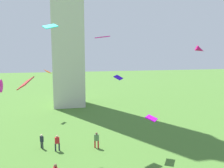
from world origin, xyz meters
TOP-DOWN VIEW (x-y plane):
  - person_0 at (-10.83, 19.23)m, footprint 0.42×0.48m
  - person_1 at (-9.19, 18.21)m, footprint 0.54×0.33m
  - person_5 at (-5.02, 18.04)m, footprint 0.53×0.47m
  - kite_flying_0 at (15.32, 30.40)m, footprint 1.91×1.46m
  - kite_flying_2 at (-11.72, 16.22)m, footprint 1.51×1.99m
  - kite_flying_4 at (-4.14, 18.91)m, footprint 1.67×1.54m
  - kite_flying_5 at (-10.62, 31.54)m, footprint 1.15×1.32m
  - kite_flying_6 at (-9.54, 19.86)m, footprint 1.71×1.43m
  - kite_flying_7 at (-1.21, 23.50)m, footprint 1.28×1.24m
  - kite_flying_9 at (0.11, 15.20)m, footprint 1.66×1.80m

SIDE VIEW (x-z plane):
  - person_0 at x=-10.83m, z-range 0.11..1.72m
  - person_1 at x=-9.19m, z-range 0.12..1.87m
  - person_5 at x=-5.02m, z-range 0.12..1.89m
  - kite_flying_9 at x=0.11m, z-range 3.58..4.12m
  - kite_flying_7 at x=-1.21m, z-range 6.76..7.41m
  - kite_flying_5 at x=-10.62m, z-range 7.04..7.74m
  - kite_flying_2 at x=-11.72m, z-range 7.00..8.19m
  - kite_flying_0 at x=15.32m, z-range 10.13..11.62m
  - kite_flying_4 at x=-4.14m, z-range 11.84..12.13m
  - kite_flying_6 at x=-9.54m, z-range 12.70..13.44m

